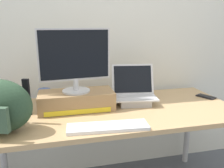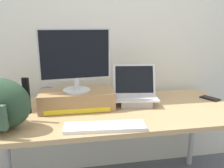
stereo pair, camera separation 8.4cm
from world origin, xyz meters
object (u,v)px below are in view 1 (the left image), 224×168
toner_box_yellow (77,100)px  desktop_monitor (75,59)px  cell_phone (206,97)px  open_laptop (134,96)px  messenger_backpack (0,106)px  coffee_mug (45,96)px  external_keyboard (108,127)px

toner_box_yellow → desktop_monitor: desktop_monitor is taller
desktop_monitor → cell_phone: 1.09m
open_laptop → desktop_monitor: bearing=-167.8°
messenger_backpack → cell_phone: messenger_backpack is taller
desktop_monitor → cell_phone: desktop_monitor is taller
toner_box_yellow → cell_phone: bearing=1.3°
toner_box_yellow → coffee_mug: 0.30m
desktop_monitor → external_keyboard: bearing=-73.1°
open_laptop → toner_box_yellow: bearing=-167.9°
desktop_monitor → open_laptop: size_ratio=1.37×
desktop_monitor → open_laptop: 0.52m
cell_phone → external_keyboard: bearing=176.4°
toner_box_yellow → external_keyboard: bearing=-67.9°
desktop_monitor → messenger_backpack: (-0.42, -0.25, -0.20)m
desktop_monitor → coffee_mug: 0.42m
coffee_mug → external_keyboard: bearing=-56.8°
external_keyboard → messenger_backpack: bearing=174.6°
external_keyboard → messenger_backpack: size_ratio=1.18×
open_laptop → cell_phone: (0.61, -0.01, -0.05)m
messenger_backpack → coffee_mug: (0.20, 0.46, -0.09)m
open_laptop → cell_phone: size_ratio=2.17×
open_laptop → external_keyboard: 0.48m
open_laptop → cell_phone: 0.61m
coffee_mug → toner_box_yellow: bearing=-42.8°
toner_box_yellow → external_keyboard: 0.38m
messenger_backpack → desktop_monitor: bearing=48.6°
external_keyboard → coffee_mug: coffee_mug is taller
cell_phone → messenger_backpack: bearing=164.1°
desktop_monitor → coffee_mug: bearing=131.7°
toner_box_yellow → cell_phone: (1.03, 0.02, -0.06)m
messenger_backpack → cell_phone: (1.46, 0.28, -0.14)m
desktop_monitor → messenger_backpack: size_ratio=1.20×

